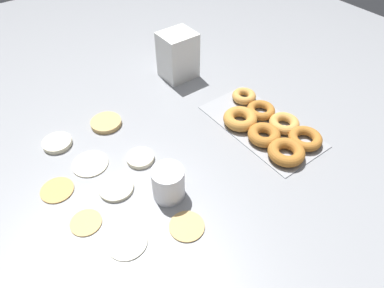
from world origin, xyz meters
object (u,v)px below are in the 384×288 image
Objects in this scene: donut_tray at (267,127)px; container_stack at (178,55)px; pancake_2 at (140,158)px; pancake_4 at (187,226)px; pancake_8 at (57,190)px; pancake_6 at (106,123)px; pancake_3 at (57,143)px; pancake_5 at (116,188)px; pancake_0 at (90,163)px; pancake_7 at (127,241)px; paper_cup at (168,183)px; pancake_1 at (86,222)px.

container_stack reaches higher than donut_tray.
pancake_2 is at bearing 130.48° from container_stack.
pancake_4 is 0.38m from pancake_8.
pancake_6 is (0.48, -0.02, 0.00)m from pancake_4.
container_stack reaches higher than pancake_3.
pancake_3 is 0.28m from pancake_5.
pancake_6 is at bearing -2.01° from pancake_4.
pancake_0 is 1.11× the size of pancake_5.
pancake_5 reaches higher than pancake_7.
pancake_6 is 0.25× the size of donut_tray.
pancake_6 is at bearing -91.67° from pancake_3.
pancake_0 is 1.06× the size of pancake_7.
container_stack is at bearing -75.25° from pancake_6.
pancake_2 is at bearing -1.42° from paper_cup.
pancake_3 is 0.89× the size of pancake_7.
container_stack is (0.09, -0.53, 0.08)m from pancake_3.
pancake_2 is 0.91× the size of pancake_4.
pancake_1 is at bearing 76.72° from paper_cup.
pancake_2 is 0.86× the size of pancake_5.
paper_cup is (-0.02, 0.40, 0.03)m from donut_tray.
pancake_2 is at bearing -5.42° from pancake_4.
pancake_2 is 0.86× the size of paper_cup.
donut_tray is at bearing -121.42° from pancake_3.
pancake_6 is at bearing 2.46° from pancake_2.
pancake_5 is 0.24× the size of donut_tray.
container_stack is (0.41, -0.59, 0.09)m from pancake_1.
pancake_2 is at bearing -63.38° from pancake_5.
pancake_2 is 0.92× the size of pancake_3.
pancake_3 reaches higher than pancake_0.
paper_cup is (-0.37, -0.17, 0.04)m from pancake_3.
pancake_4 is (-0.49, -0.15, -0.00)m from pancake_3.
pancake_5 is at bearing -171.93° from pancake_0.
donut_tray is (-0.08, -0.51, 0.01)m from pancake_5.
pancake_4 is at bearing 146.44° from container_stack.
pancake_5 is 0.17m from pancake_7.
paper_cup reaches higher than pancake_7.
pancake_7 is (-0.16, 0.06, -0.00)m from pancake_5.
paper_cup is (-0.20, -0.24, 0.04)m from pancake_8.
pancake_7 is at bearing 160.57° from pancake_5.
donut_tray is at bearing -109.15° from pancake_2.
pancake_1 is 0.13m from pancake_5.
pancake_2 is at bearing -98.81° from pancake_8.
donut_tray is 0.45m from container_stack.
pancake_5 is (0.05, -0.12, 0.00)m from pancake_1.
paper_cup is (-0.23, -0.13, 0.04)m from pancake_0.
paper_cup is (0.11, -0.02, 0.04)m from pancake_4.
pancake_8 is at bearing 74.68° from donut_tray.
pancake_3 is (0.21, 0.18, 0.00)m from pancake_2.
pancake_7 is at bearing 134.87° from container_stack.
pancake_6 reaches higher than pancake_7.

